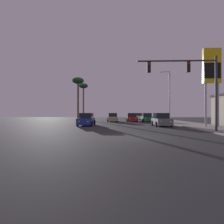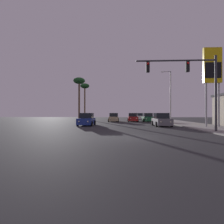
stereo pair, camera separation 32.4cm
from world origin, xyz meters
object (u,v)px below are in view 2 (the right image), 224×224
gas_station_sign (212,70)px  palm_tree_mid (79,83)px  car_red (133,118)px  traffic_light_mast (193,78)px  car_blue (87,120)px  car_grey (161,120)px  street_lamp (170,93)px  car_white (140,117)px  car_green (148,118)px  car_tan (114,118)px  palm_tree_far (85,88)px

gas_station_sign → palm_tree_mid: (-19.08, 15.56, 1.28)m
car_red → traffic_light_mast: size_ratio=0.63×
car_blue → car_red: 13.34m
car_grey → street_lamp: bearing=-112.1°
car_white → gas_station_sign: gas_station_sign is taller
car_green → traffic_light_mast: 19.37m
car_tan → palm_tree_far: (-8.16, 11.88, 7.56)m
car_red → car_grey: same height
car_tan → palm_tree_far: size_ratio=0.45×
car_green → street_lamp: (3.37, -3.22, 4.36)m
car_grey → car_tan: same height
car_green → car_red: bearing=-10.6°
street_lamp → palm_tree_mid: size_ratio=0.99×
car_white → street_lamp: size_ratio=0.48×
car_green → car_white: bearing=-91.0°
car_grey → car_blue: bearing=-4.1°
car_red → traffic_light_mast: 20.13m
street_lamp → palm_tree_far: 23.71m
car_grey → palm_tree_far: 28.60m
traffic_light_mast → palm_tree_far: (-15.70, 30.63, 3.62)m
car_red → traffic_light_mast: (3.80, -19.37, 3.94)m
car_white → car_tan: 12.76m
gas_station_sign → car_green: bearing=110.5°
street_lamp → car_green: bearing=136.2°
car_grey → traffic_light_mast: (0.97, -7.30, 3.94)m
car_green → car_tan: size_ratio=1.00×
traffic_light_mast → palm_tree_mid: bearing=125.7°
car_grey → gas_station_sign: (5.23, -2.24, 5.86)m
street_lamp → palm_tree_mid: 18.17m
car_red → palm_tree_far: size_ratio=0.45×
car_green → street_lamp: street_lamp is taller
car_white → palm_tree_far: palm_tree_far is taller
car_white → street_lamp: 15.16m
traffic_light_mast → gas_station_sign: 6.89m
car_tan → street_lamp: (9.98, -3.04, 4.36)m
car_green → car_grey: size_ratio=1.01×
car_grey → car_tan: 13.20m
car_green → car_tan: 6.62m
car_blue → traffic_light_mast: traffic_light_mast is taller
car_blue → traffic_light_mast: (10.77, -8.01, 3.94)m
traffic_light_mast → palm_tree_mid: 25.60m
car_white → traffic_light_mast: bearing=93.9°
car_tan → street_lamp: street_lamp is taller
car_blue → gas_station_sign: (15.03, -2.94, 5.86)m
car_green → palm_tree_far: 20.30m
car_grey → street_lamp: 10.07m
palm_tree_far → traffic_light_mast: bearing=-62.9°
car_blue → palm_tree_far: bearing=-77.5°
traffic_light_mast → street_lamp: street_lamp is taller
street_lamp → palm_tree_mid: bearing=164.1°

